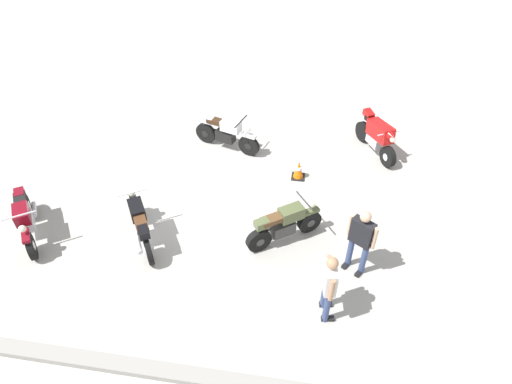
# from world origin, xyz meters

# --- Properties ---
(ground_plane) EXTENTS (40.00, 40.00, 0.00)m
(ground_plane) POSITION_xyz_m (0.00, 0.00, 0.00)
(ground_plane) COLOR #ADAAA3
(curb_edge) EXTENTS (14.00, 0.30, 0.15)m
(curb_edge) POSITION_xyz_m (0.00, 4.60, 0.07)
(curb_edge) COLOR gray
(curb_edge) RESTS_ON ground
(motorcycle_black_cruiser) EXTENTS (1.19, 1.85, 1.09)m
(motorcycle_black_cruiser) POSITION_xyz_m (1.35, 1.50, 0.52)
(motorcycle_black_cruiser) COLOR black
(motorcycle_black_cruiser) RESTS_ON ground
(motorcycle_olive_vintage) EXTENTS (1.68, 1.26, 1.07)m
(motorcycle_olive_vintage) POSITION_xyz_m (-1.93, 1.01, 0.49)
(motorcycle_olive_vintage) COLOR black
(motorcycle_olive_vintage) RESTS_ON ground
(motorcycle_maroon_cruiser) EXTENTS (1.26, 1.81, 1.09)m
(motorcycle_maroon_cruiser) POSITION_xyz_m (4.03, 1.76, 0.52)
(motorcycle_maroon_cruiser) COLOR black
(motorcycle_maroon_cruiser) RESTS_ON ground
(motorcycle_silver_cruiser) EXTENTS (2.03, 0.92, 1.09)m
(motorcycle_silver_cruiser) POSITION_xyz_m (0.12, -2.39, 0.52)
(motorcycle_silver_cruiser) COLOR black
(motorcycle_silver_cruiser) RESTS_ON ground
(motorcycle_red_sportbike) EXTENTS (1.10, 1.81, 1.14)m
(motorcycle_red_sportbike) POSITION_xyz_m (-4.21, -2.85, 0.59)
(motorcycle_red_sportbike) COLOR black
(motorcycle_red_sportbike) RESTS_ON ground
(person_in_black_shirt) EXTENTS (0.61, 0.50, 1.73)m
(person_in_black_shirt) POSITION_xyz_m (-3.57, 1.62, 0.99)
(person_in_black_shirt) COLOR #384772
(person_in_black_shirt) RESTS_ON ground
(person_in_white_shirt) EXTENTS (0.37, 0.66, 1.69)m
(person_in_white_shirt) POSITION_xyz_m (-2.95, 2.88, 0.97)
(person_in_white_shirt) COLOR #384772
(person_in_white_shirt) RESTS_ON ground
(traffic_cone) EXTENTS (0.36, 0.36, 0.53)m
(traffic_cone) POSITION_xyz_m (-2.09, -1.35, 0.26)
(traffic_cone) COLOR black
(traffic_cone) RESTS_ON ground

